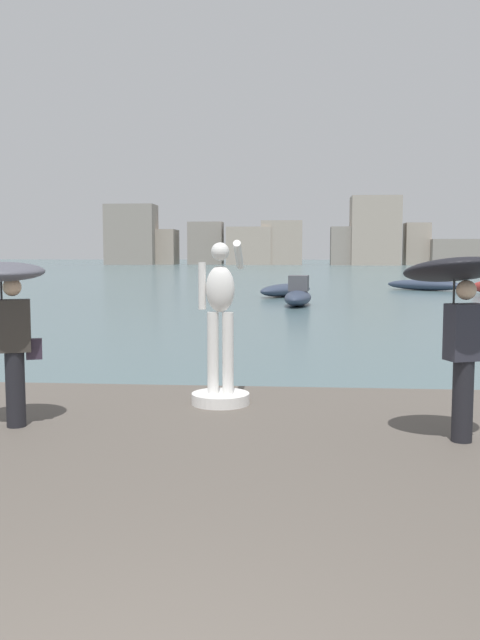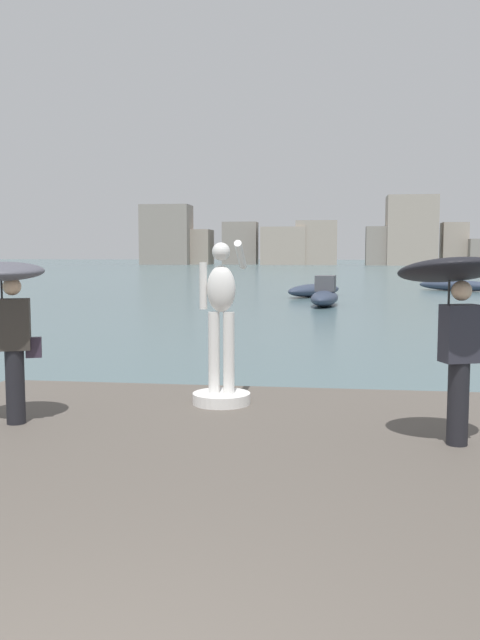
{
  "view_description": "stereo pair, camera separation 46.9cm",
  "coord_description": "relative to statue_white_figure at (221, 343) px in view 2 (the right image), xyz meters",
  "views": [
    {
      "loc": [
        0.72,
        -2.27,
        2.41
      ],
      "look_at": [
        0.0,
        6.44,
        1.55
      ],
      "focal_mm": 38.29,
      "sensor_mm": 36.0,
      "label": 1
    },
    {
      "loc": [
        1.18,
        -2.22,
        2.41
      ],
      "look_at": [
        0.0,
        6.44,
        1.55
      ],
      "focal_mm": 38.29,
      "sensor_mm": 36.0,
      "label": 2
    }
  ],
  "objects": [
    {
      "name": "ground_plane",
      "position": [
        0.28,
        33.35,
        -1.22
      ],
      "size": [
        400.0,
        400.0,
        0.0
      ],
      "primitive_type": "plane",
      "color": "#4C666B"
    },
    {
      "name": "onlooker_left",
      "position": [
        -2.32,
        -1.39,
        0.67
      ],
      "size": [
        1.27,
        1.28,
        1.93
      ],
      "color": "black",
      "rests_on": "pier"
    },
    {
      "name": "boat_leftward",
      "position": [
        0.44,
        28.87,
        -0.87
      ],
      "size": [
        3.59,
        4.65,
        0.7
      ],
      "color": "#2D384C",
      "rests_on": "ground"
    },
    {
      "name": "distant_skyline",
      "position": [
        -2.74,
        128.3,
        3.6
      ],
      "size": [
        73.99,
        12.32,
        13.24
      ],
      "color": "gray",
      "rests_on": "ground"
    },
    {
      "name": "pier",
      "position": [
        0.28,
        -4.21,
        -1.02
      ],
      "size": [
        7.9,
        10.88,
        0.4
      ],
      "primitive_type": "cube",
      "color": "#564F47",
      "rests_on": "ground"
    },
    {
      "name": "boat_mid",
      "position": [
        1.09,
        22.36,
        -0.76
      ],
      "size": [
        1.54,
        4.0,
        1.37
      ],
      "color": "#2D384C",
      "rests_on": "ground"
    },
    {
      "name": "boat_far",
      "position": [
        9.26,
        35.69,
        -0.88
      ],
      "size": [
        4.95,
        3.91,
        0.68
      ],
      "color": "#2D384C",
      "rests_on": "ground"
    },
    {
      "name": "onlooker_right",
      "position": [
        2.69,
        -1.61,
        0.73
      ],
      "size": [
        1.36,
        1.37,
        2.03
      ],
      "color": "black",
      "rests_on": "pier"
    },
    {
      "name": "statue_white_figure",
      "position": [
        0.0,
        0.0,
        0.0
      ],
      "size": [
        0.77,
        0.95,
        2.18
      ],
      "color": "white",
      "rests_on": "pier"
    }
  ]
}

